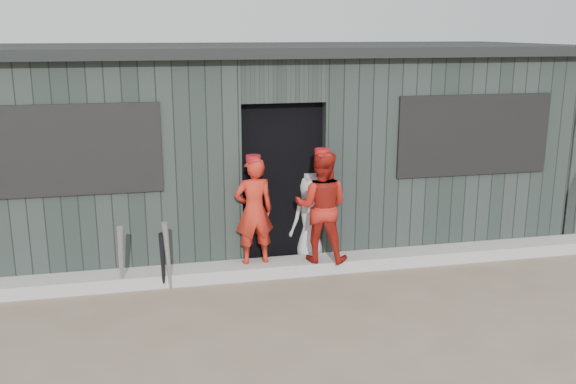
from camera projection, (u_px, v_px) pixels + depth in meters
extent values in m
plane|color=brown|center=(330.00, 343.00, 5.93)|extent=(80.00, 80.00, 0.00)
cube|color=#999A95|center=(288.00, 267.00, 7.63)|extent=(8.00, 0.36, 0.15)
cone|color=#96969E|center=(121.00, 259.00, 6.92)|extent=(0.11, 0.35, 0.82)
cone|color=gray|center=(168.00, 256.00, 7.01)|extent=(0.12, 0.25, 0.83)
cone|color=black|center=(163.00, 261.00, 7.05)|extent=(0.07, 0.22, 0.69)
imported|color=red|center=(254.00, 211.00, 7.42)|extent=(0.49, 0.34, 1.26)
imported|color=#A21B13|center=(321.00, 206.00, 7.49)|extent=(0.78, 0.70, 1.32)
imported|color=#ACACAC|center=(310.00, 218.00, 7.92)|extent=(0.64, 0.55, 1.10)
cube|color=black|center=(262.00, 149.00, 8.95)|extent=(7.60, 2.70, 2.20)
cube|color=#29312E|center=(85.00, 175.00, 7.14)|extent=(3.50, 0.20, 2.50)
cube|color=#29302E|center=(457.00, 158.00, 8.08)|extent=(3.50, 0.20, 2.50)
cube|color=#282F2C|center=(282.00, 80.00, 7.36)|extent=(1.00, 0.20, 0.50)
cube|color=#2C3533|center=(514.00, 136.00, 9.75)|extent=(0.20, 3.00, 2.50)
cube|color=#272F2C|center=(246.00, 130.00, 10.26)|extent=(8.00, 0.20, 2.50)
cube|color=black|center=(261.00, 49.00, 8.61)|extent=(8.30, 3.30, 0.12)
cube|color=black|center=(68.00, 150.00, 6.92)|extent=(2.00, 0.04, 1.00)
cube|color=black|center=(474.00, 135.00, 7.92)|extent=(2.00, 0.04, 1.00)
cube|color=black|center=(253.00, 152.00, 7.89)|extent=(0.19, 0.19, 0.80)
cube|color=black|center=(280.00, 153.00, 8.11)|extent=(0.23, 0.19, 0.88)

